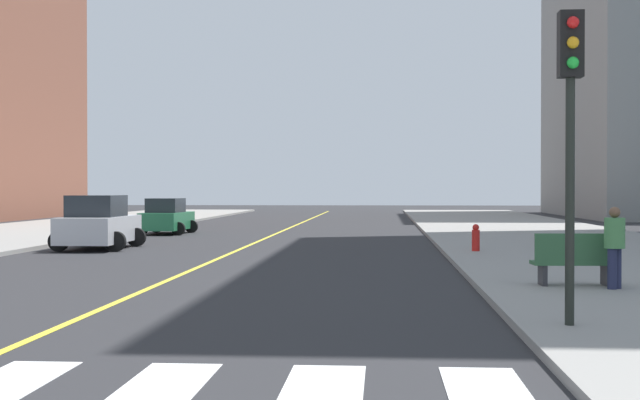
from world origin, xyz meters
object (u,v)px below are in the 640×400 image
car_green_nearest (167,217)px  pedestrian_waiting_east (615,244)px  car_silver_second (98,224)px  park_bench (575,260)px  fire_hydrant (476,238)px  traffic_light_near_corner (570,105)px

car_green_nearest → pedestrian_waiting_east: bearing=-55.0°
car_silver_second → pedestrian_waiting_east: size_ratio=2.62×
car_green_nearest → park_bench: 27.28m
car_silver_second → fire_hydrant: car_silver_second is taller
pedestrian_waiting_east → car_green_nearest: bearing=77.6°
car_silver_second → car_green_nearest: bearing=89.8°
car_silver_second → traffic_light_near_corner: size_ratio=0.93×
traffic_light_near_corner → park_bench: traffic_light_near_corner is taller
car_silver_second → pedestrian_waiting_east: bearing=-41.4°
car_green_nearest → pedestrian_waiting_east: (15.22, -23.63, 0.27)m
pedestrian_waiting_east → car_silver_second: bearing=94.0°
park_bench → fire_hydrant: 10.37m
park_bench → pedestrian_waiting_east: (0.67, -0.54, 0.39)m
pedestrian_waiting_east → fire_hydrant: (-1.68, 10.87, -0.50)m
car_silver_second → fire_hydrant: (13.44, -2.16, -0.34)m
car_silver_second → park_bench: car_silver_second is taller
car_silver_second → pedestrian_waiting_east: (15.13, -13.03, 0.16)m
park_bench → traffic_light_near_corner: bearing=163.4°
traffic_light_near_corner → fire_hydrant: traffic_light_near_corner is taller
park_bench → pedestrian_waiting_east: pedestrian_waiting_east is taller
fire_hydrant → car_silver_second: bearing=170.9°
car_green_nearest → fire_hydrant: bearing=-41.1°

